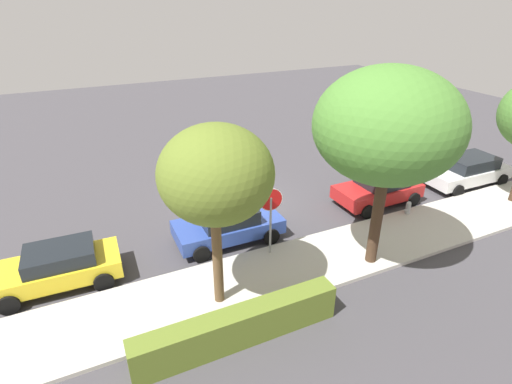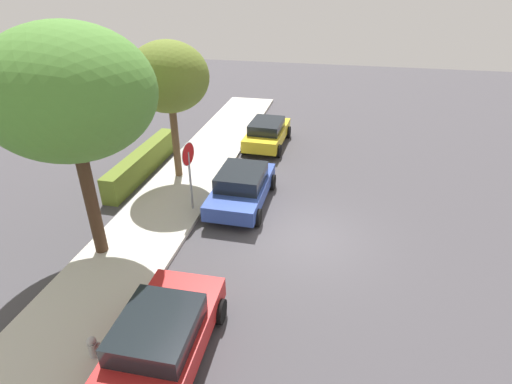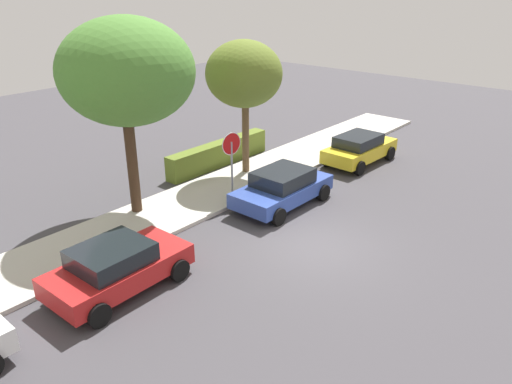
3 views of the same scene
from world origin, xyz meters
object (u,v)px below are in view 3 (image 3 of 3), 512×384
(parked_car_yellow, at_px, (359,148))
(fire_hydrant, at_px, (76,264))
(parked_car_red, at_px, (117,267))
(parked_car_blue, at_px, (282,187))
(street_tree_far, at_px, (244,75))
(stop_sign, at_px, (232,154))
(street_tree_near_corner, at_px, (127,72))

(parked_car_yellow, bearing_deg, fire_hydrant, 174.09)
(fire_hydrant, bearing_deg, parked_car_red, -77.60)
(parked_car_blue, xyz_separation_m, parked_car_red, (-7.36, 0.02, -0.00))
(parked_car_red, bearing_deg, parked_car_yellow, 0.59)
(parked_car_blue, xyz_separation_m, street_tree_far, (1.48, 3.20, 3.62))
(parked_car_blue, bearing_deg, stop_sign, 120.77)
(parked_car_blue, distance_m, fire_hydrant, 7.87)
(street_tree_near_corner, distance_m, street_tree_far, 5.43)
(parked_car_yellow, relative_size, fire_hydrant, 5.64)
(stop_sign, xyz_separation_m, street_tree_near_corner, (-2.89, 1.93, 3.18))
(parked_car_yellow, height_order, street_tree_near_corner, street_tree_near_corner)
(parked_car_yellow, height_order, fire_hydrant, parked_car_yellow)
(street_tree_far, xyz_separation_m, fire_hydrant, (-9.18, -1.63, -3.99))
(parked_car_red, height_order, street_tree_near_corner, street_tree_near_corner)
(stop_sign, distance_m, parked_car_red, 6.69)
(parked_car_red, xyz_separation_m, street_tree_near_corner, (3.47, 3.57, 4.38))
(stop_sign, bearing_deg, parked_car_blue, -59.23)
(parked_car_blue, height_order, parked_car_red, parked_car_blue)
(stop_sign, distance_m, parked_car_blue, 2.27)
(street_tree_far, relative_size, fire_hydrant, 8.03)
(parked_car_yellow, bearing_deg, parked_car_blue, -178.54)
(street_tree_near_corner, bearing_deg, parked_car_red, -134.20)
(parked_car_blue, bearing_deg, street_tree_near_corner, 137.22)
(street_tree_near_corner, bearing_deg, street_tree_far, -4.12)
(parked_car_yellow, xyz_separation_m, street_tree_far, (-4.54, 3.05, 3.62))
(parked_car_red, distance_m, parked_car_yellow, 13.38)
(street_tree_far, bearing_deg, parked_car_blue, -114.80)
(parked_car_red, bearing_deg, street_tree_far, 19.84)
(stop_sign, bearing_deg, parked_car_yellow, -12.10)
(street_tree_far, bearing_deg, street_tree_near_corner, 175.88)
(parked_car_yellow, xyz_separation_m, street_tree_near_corner, (-9.90, 3.44, 4.38))
(stop_sign, height_order, fire_hydrant, stop_sign)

